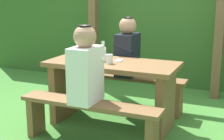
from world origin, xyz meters
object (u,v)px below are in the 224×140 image
picnic_table (112,82)px  person_white_shirt (86,67)px  drinking_glass (109,59)px  cell_phone (119,60)px  bench_near (89,114)px  bench_far (129,85)px  person_black_coat (127,49)px  bottle_left (103,53)px

picnic_table → person_white_shirt: size_ratio=1.95×
drinking_glass → cell_phone: (0.04, 0.16, -0.04)m
person_white_shirt → cell_phone: 0.62m
picnic_table → bench_near: 0.57m
bench_far → person_white_shirt: bearing=-91.7°
cell_phone → person_black_coat: bearing=88.0°
bench_near → person_black_coat: 1.17m
picnic_table → bench_near: picnic_table is taller
person_black_coat → cell_phone: bearing=-80.5°
person_white_shirt → cell_phone: size_ratio=5.14×
cell_phone → drinking_glass: bearing=-116.1°
bottle_left → cell_phone: bearing=29.0°
drinking_glass → person_black_coat: bearing=93.3°
bench_near → bottle_left: (-0.10, 0.53, 0.49)m
drinking_glass → bottle_left: (-0.11, 0.08, 0.04)m
picnic_table → bottle_left: bearing=-176.7°
bench_near → bench_far: same height
person_white_shirt → bench_near: bearing=-6.1°
bottle_left → bench_near: bearing=-79.2°
cell_phone → person_white_shirt: bearing=-108.8°
person_black_coat → bench_near: bearing=-88.4°
person_black_coat → bench_far: bearing=6.5°
person_white_shirt → bottle_left: bearing=97.6°
bench_far → person_white_shirt: size_ratio=1.95×
bottle_left → person_black_coat: bearing=82.4°
person_black_coat → bottle_left: bearing=-97.6°
person_white_shirt → person_black_coat: size_ratio=1.00×
bench_far → person_white_shirt: person_white_shirt is taller
bench_near → bottle_left: size_ratio=6.44×
picnic_table → bottle_left: 0.33m
bench_near → cell_phone: cell_phone is taller
picnic_table → drinking_glass: 0.29m
person_white_shirt → bottle_left: size_ratio=3.31×
bench_far → person_white_shirt: 1.17m
bench_far → person_black_coat: bearing=-173.5°
bench_near → person_white_shirt: bearing=173.9°
picnic_table → drinking_glass: drinking_glass is taller
drinking_glass → bottle_left: 0.14m
person_black_coat → person_white_shirt: bearing=-90.1°
picnic_table → person_black_coat: size_ratio=1.95×
picnic_table → person_black_coat: (-0.03, 0.54, 0.28)m
person_black_coat → cell_phone: person_black_coat is taller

